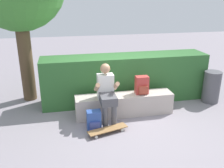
{
  "coord_description": "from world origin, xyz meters",
  "views": [
    {
      "loc": [
        -1.29,
        -4.43,
        2.55
      ],
      "look_at": [
        -0.27,
        0.47,
        0.73
      ],
      "focal_mm": 39.23,
      "sensor_mm": 36.0,
      "label": 1
    }
  ],
  "objects": [
    {
      "name": "backpack_on_bench",
      "position": [
        0.39,
        0.4,
        0.67
      ],
      "size": [
        0.28,
        0.23,
        0.4
      ],
      "color": "#B23833",
      "rests_on": "bench_main"
    },
    {
      "name": "bench_main",
      "position": [
        0.0,
        0.41,
        0.24
      ],
      "size": [
        2.18,
        0.43,
        0.48
      ],
      "color": "#B6A99F",
      "rests_on": "ground"
    },
    {
      "name": "skateboard_near_person",
      "position": [
        -0.52,
        -0.31,
        0.07
      ],
      "size": [
        0.82,
        0.41,
        0.09
      ],
      "color": "olive",
      "rests_on": "ground"
    },
    {
      "name": "trash_bin",
      "position": [
        2.31,
        0.65,
        0.4
      ],
      "size": [
        0.41,
        0.41,
        0.79
      ],
      "color": "#4C4C51",
      "rests_on": "ground"
    },
    {
      "name": "ground_plane",
      "position": [
        0.0,
        0.0,
        0.0
      ],
      "size": [
        24.0,
        24.0,
        0.0
      ],
      "primitive_type": "plane",
      "color": "gray"
    },
    {
      "name": "person_skater",
      "position": [
        -0.44,
        0.2,
        0.67
      ],
      "size": [
        0.49,
        0.62,
        1.23
      ],
      "color": "white",
      "rests_on": "ground"
    },
    {
      "name": "hedge_row",
      "position": [
        0.22,
        1.21,
        0.58
      ],
      "size": [
        4.09,
        0.75,
        1.17
      ],
      "color": "#2E602D",
      "rests_on": "ground"
    },
    {
      "name": "backpack_on_ground",
      "position": [
        -0.76,
        -0.11,
        0.19
      ],
      "size": [
        0.28,
        0.23,
        0.4
      ],
      "color": "#2D4C99",
      "rests_on": "ground"
    }
  ]
}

